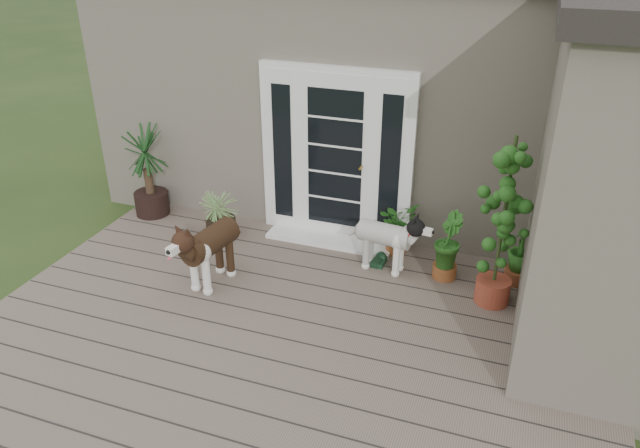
% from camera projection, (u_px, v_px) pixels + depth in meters
% --- Properties ---
extents(deck, '(6.20, 4.60, 0.12)m').
position_uv_depth(deck, '(283.00, 343.00, 5.89)').
color(deck, '#6B5B4C').
rests_on(deck, ground).
extents(house_main, '(7.40, 4.00, 3.10)m').
position_uv_depth(house_main, '(393.00, 87.00, 8.76)').
color(house_main, '#665E54').
rests_on(house_main, ground).
extents(house_wing, '(1.60, 2.40, 3.10)m').
position_uv_depth(house_wing, '(633.00, 203.00, 5.26)').
color(house_wing, '#665E54').
rests_on(house_wing, ground).
extents(door_unit, '(1.90, 0.14, 2.15)m').
position_uv_depth(door_unit, '(336.00, 156.00, 7.27)').
color(door_unit, white).
rests_on(door_unit, deck).
extents(door_step, '(1.60, 0.40, 0.05)m').
position_uv_depth(door_step, '(330.00, 239.00, 7.59)').
color(door_step, white).
rests_on(door_step, deck).
extents(brindle_dog, '(0.55, 0.98, 0.78)m').
position_uv_depth(brindle_dog, '(211.00, 253.00, 6.57)').
color(brindle_dog, '#3D2616').
rests_on(brindle_dog, deck).
extents(white_dog, '(0.84, 0.44, 0.67)m').
position_uv_depth(white_dog, '(384.00, 244.00, 6.85)').
color(white_dog, white).
rests_on(white_dog, deck).
extents(spider_plant, '(0.78, 0.78, 0.67)m').
position_uv_depth(spider_plant, '(220.00, 213.00, 7.56)').
color(spider_plant, '#A6B770').
rests_on(spider_plant, deck).
extents(yucca, '(0.95, 0.95, 1.25)m').
position_uv_depth(yucca, '(148.00, 171.00, 8.01)').
color(yucca, black).
rests_on(yucca, deck).
extents(herb_a, '(0.66, 0.66, 0.60)m').
position_uv_depth(herb_a, '(397.00, 231.00, 7.21)').
color(herb_a, '#20631C').
rests_on(herb_a, deck).
extents(herb_b, '(0.44, 0.44, 0.59)m').
position_uv_depth(herb_b, '(446.00, 254.00, 6.73)').
color(herb_b, '#2A5B1A').
rests_on(herb_b, deck).
extents(herb_c, '(0.50, 0.50, 0.55)m').
position_uv_depth(herb_c, '(520.00, 260.00, 6.65)').
color(herb_c, '#265B1A').
rests_on(herb_c, deck).
extents(sapling, '(0.71, 0.71, 1.92)m').
position_uv_depth(sapling, '(503.00, 221.00, 5.99)').
color(sapling, '#265618').
rests_on(sapling, deck).
extents(clog_left, '(0.18, 0.31, 0.09)m').
position_uv_depth(clog_left, '(378.00, 260.00, 7.10)').
color(clog_left, black).
rests_on(clog_left, deck).
extents(clog_right, '(0.13, 0.26, 0.08)m').
position_uv_depth(clog_right, '(381.00, 262.00, 7.08)').
color(clog_right, '#15351E').
rests_on(clog_right, deck).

